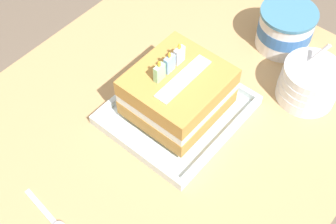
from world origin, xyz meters
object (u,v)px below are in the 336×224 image
foil_tray (177,111)px  serving_spoon_near_tray (55,223)px  ice_cream_tub (285,28)px  bowl_stack (309,83)px  birthday_cake (178,92)px

foil_tray → serving_spoon_near_tray: size_ratio=2.27×
ice_cream_tub → serving_spoon_near_tray: 0.67m
bowl_stack → ice_cream_tub: (0.11, 0.13, 0.01)m
foil_tray → serving_spoon_near_tray: 0.34m
foil_tray → bowl_stack: (0.22, -0.19, 0.04)m
bowl_stack → serving_spoon_near_tray: bowl_stack is taller
bowl_stack → ice_cream_tub: bearing=49.9°
birthday_cake → bowl_stack: birthday_cake is taller
bowl_stack → foil_tray: bearing=140.0°
ice_cream_tub → serving_spoon_near_tray: (-0.67, 0.07, -0.05)m
ice_cream_tub → foil_tray: bearing=169.6°
birthday_cake → serving_spoon_near_tray: birthday_cake is taller
foil_tray → ice_cream_tub: (0.33, -0.06, 0.04)m
foil_tray → bowl_stack: size_ratio=2.01×
foil_tray → ice_cream_tub: ice_cream_tub is taller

